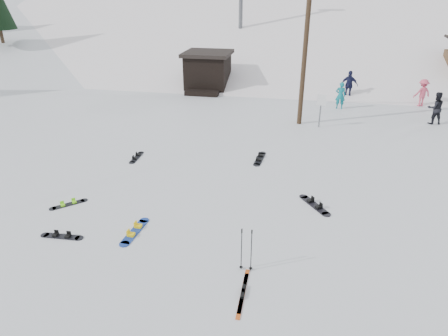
# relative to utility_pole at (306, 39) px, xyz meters

# --- Properties ---
(ground) EXTENTS (200.00, 200.00, 0.00)m
(ground) POSITION_rel_utility_pole_xyz_m (-2.00, -14.00, -4.68)
(ground) COLOR silver
(ground) RESTS_ON ground
(ski_slope) EXTENTS (60.00, 85.24, 65.97)m
(ski_slope) POSITION_rel_utility_pole_xyz_m (-2.00, 41.00, -16.68)
(ski_slope) COLOR white
(ski_slope) RESTS_ON ground
(ridge_left) EXTENTS (47.54, 95.03, 58.38)m
(ridge_left) POSITION_rel_utility_pole_xyz_m (-38.00, 34.00, -15.68)
(ridge_left) COLOR silver
(ridge_left) RESTS_ON ground
(treeline_left) EXTENTS (20.00, 64.00, 10.00)m
(treeline_left) POSITION_rel_utility_pole_xyz_m (-36.00, 26.00, -4.68)
(treeline_left) COLOR black
(treeline_left) RESTS_ON ground
(treeline_crest) EXTENTS (50.00, 6.00, 10.00)m
(treeline_crest) POSITION_rel_utility_pole_xyz_m (-2.00, 72.00, -4.68)
(treeline_crest) COLOR black
(treeline_crest) RESTS_ON ski_slope
(utility_pole) EXTENTS (2.00, 0.26, 9.00)m
(utility_pole) POSITION_rel_utility_pole_xyz_m (0.00, 0.00, 0.00)
(utility_pole) COLOR #3A2819
(utility_pole) RESTS_ON ground
(trail_sign) EXTENTS (0.50, 0.09, 1.85)m
(trail_sign) POSITION_rel_utility_pole_xyz_m (1.10, -0.42, -3.41)
(trail_sign) COLOR #595B60
(trail_sign) RESTS_ON ground
(lift_hut) EXTENTS (3.40, 4.10, 2.75)m
(lift_hut) POSITION_rel_utility_pole_xyz_m (-7.00, 6.94, -3.32)
(lift_hut) COLOR black
(lift_hut) RESTS_ON ground
(hero_snowboard) EXTENTS (0.43, 1.72, 0.12)m
(hero_snowboard) POSITION_rel_utility_pole_xyz_m (-4.97, -12.16, -4.65)
(hero_snowboard) COLOR #17389A
(hero_snowboard) RESTS_ON ground
(hero_skis) EXTENTS (0.13, 1.86, 0.10)m
(hero_skis) POSITION_rel_utility_pole_xyz_m (-1.08, -14.26, -4.65)
(hero_skis) COLOR #B04212
(hero_skis) RESTS_ON ground
(ski_poles) EXTENTS (0.37, 0.10, 1.35)m
(ski_poles) POSITION_rel_utility_pole_xyz_m (-1.15, -13.31, -3.99)
(ski_poles) COLOR black
(ski_poles) RESTS_ON ground
(board_scatter_a) EXTENTS (1.44, 0.32, 0.10)m
(board_scatter_a) POSITION_rel_utility_pole_xyz_m (-7.14, -12.87, -4.65)
(board_scatter_a) COLOR black
(board_scatter_a) RESTS_ON ground
(board_scatter_b) EXTENTS (0.31, 1.45, 0.10)m
(board_scatter_b) POSITION_rel_utility_pole_xyz_m (-7.26, -6.45, -4.65)
(board_scatter_b) COLOR black
(board_scatter_b) RESTS_ON ground
(board_scatter_c) EXTENTS (1.06, 1.04, 0.10)m
(board_scatter_c) POSITION_rel_utility_pole_xyz_m (-8.03, -10.98, -4.66)
(board_scatter_c) COLOR black
(board_scatter_c) RESTS_ON ground
(board_scatter_d) EXTENTS (1.12, 1.45, 0.12)m
(board_scatter_d) POSITION_rel_utility_pole_xyz_m (0.79, -9.30, -4.65)
(board_scatter_d) COLOR black
(board_scatter_d) RESTS_ON ground
(board_scatter_f) EXTENTS (0.43, 1.71, 0.12)m
(board_scatter_f) POSITION_rel_utility_pole_xyz_m (-1.64, -5.50, -4.65)
(board_scatter_f) COLOR black
(board_scatter_f) RESTS_ON ground
(skier_teal) EXTENTS (0.64, 0.43, 1.70)m
(skier_teal) POSITION_rel_utility_pole_xyz_m (2.44, 3.52, -3.83)
(skier_teal) COLOR #0C6F7A
(skier_teal) RESTS_ON ground
(skier_dark) EXTENTS (1.01, 0.85, 1.83)m
(skier_dark) POSITION_rel_utility_pole_xyz_m (7.49, 1.45, -3.76)
(skier_dark) COLOR black
(skier_dark) RESTS_ON ground
(skier_pink) EXTENTS (1.29, 1.03, 1.75)m
(skier_pink) POSITION_rel_utility_pole_xyz_m (7.67, 5.16, -3.81)
(skier_pink) COLOR #D24A64
(skier_pink) RESTS_ON ground
(skier_navy) EXTENTS (1.21, 0.70, 1.94)m
(skier_navy) POSITION_rel_utility_pole_xyz_m (3.17, 6.01, -3.71)
(skier_navy) COLOR #161939
(skier_navy) RESTS_ON ground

